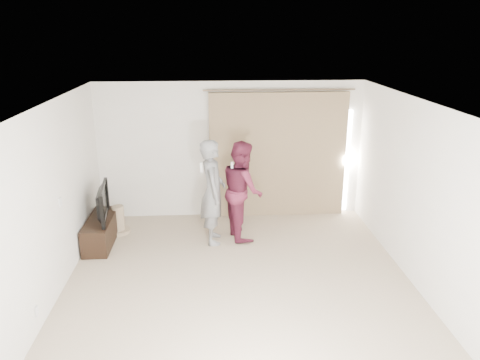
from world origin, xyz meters
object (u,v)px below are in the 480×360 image
person_man (213,192)px  tv_console (101,231)px  tv (98,203)px  person_woman (242,190)px

person_man → tv_console: bearing=179.6°
person_man → tv: bearing=179.6°
tv → person_woman: (2.42, 0.17, 0.12)m
tv_console → person_woman: 2.51m
tv → person_woman: bearing=-92.9°
person_man → person_woman: 0.54m
tv_console → person_man: size_ratio=0.66×
tv_console → person_woman: person_woman is taller
tv → person_man: 1.92m
tv → person_woman: 2.43m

